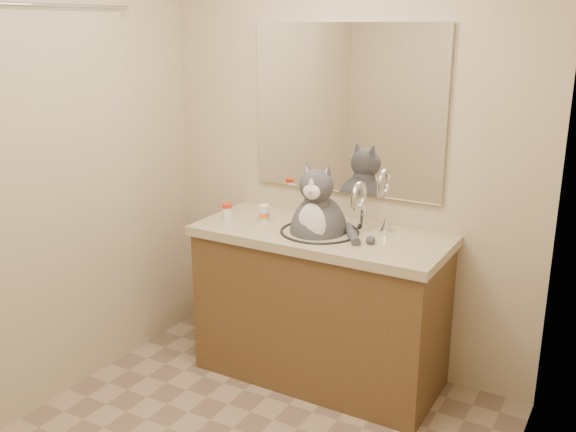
# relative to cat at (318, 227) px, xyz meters

# --- Properties ---
(room) EXTENTS (2.22, 2.52, 2.42)m
(room) POSITION_rel_cat_xyz_m (0.01, -0.94, 0.32)
(room) COLOR gray
(room) RESTS_ON ground
(vanity) EXTENTS (1.34, 0.59, 1.12)m
(vanity) POSITION_rel_cat_xyz_m (0.01, 0.02, -0.44)
(vanity) COLOR brown
(vanity) RESTS_ON ground
(mirror) EXTENTS (1.10, 0.02, 0.90)m
(mirror) POSITION_rel_cat_xyz_m (0.01, 0.29, 0.57)
(mirror) COLOR white
(mirror) RESTS_ON room
(shower_curtain) EXTENTS (0.02, 1.30, 1.93)m
(shower_curtain) POSITION_rel_cat_xyz_m (-1.04, -0.84, 0.15)
(shower_curtain) COLOR #BAAD8C
(shower_curtain) RESTS_ON ground
(cat) EXTENTS (0.46, 0.37, 0.59)m
(cat) POSITION_rel_cat_xyz_m (0.00, 0.00, 0.00)
(cat) COLOR #49494E
(cat) RESTS_ON vanity
(pill_bottle_redcap) EXTENTS (0.06, 0.06, 0.09)m
(pill_bottle_redcap) POSITION_rel_cat_xyz_m (-0.53, -0.06, 0.02)
(pill_bottle_redcap) COLOR white
(pill_bottle_redcap) RESTS_ON vanity
(pill_bottle_orange) EXTENTS (0.07, 0.07, 0.10)m
(pill_bottle_orange) POSITION_rel_cat_xyz_m (-0.34, 0.01, 0.02)
(pill_bottle_orange) COLOR white
(pill_bottle_orange) RESTS_ON vanity
(grey_canister) EXTENTS (0.05, 0.05, 0.07)m
(grey_canister) POSITION_rel_cat_xyz_m (-0.35, 0.05, 0.00)
(grey_canister) COLOR gray
(grey_canister) RESTS_ON vanity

